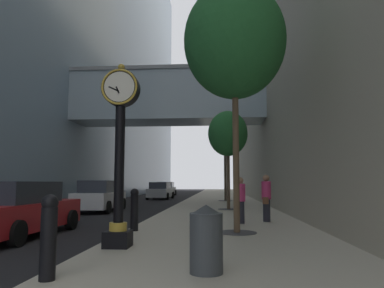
% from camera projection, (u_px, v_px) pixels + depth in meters
% --- Properties ---
extents(ground_plane, '(110.00, 110.00, 0.00)m').
position_uv_depth(ground_plane, '(184.00, 202.00, 28.67)').
color(ground_plane, black).
rests_on(ground_plane, ground).
extents(sidewalk_right, '(5.73, 80.00, 0.14)m').
position_uv_depth(sidewalk_right, '(220.00, 199.00, 31.44)').
color(sidewalk_right, '#ADA593').
rests_on(sidewalk_right, ground).
extents(street_clock, '(0.84, 0.55, 4.10)m').
position_uv_depth(street_clock, '(120.00, 145.00, 8.06)').
color(street_clock, black).
rests_on(street_clock, sidewalk_right).
extents(bollard_nearest, '(0.24, 0.24, 1.22)m').
position_uv_depth(bollard_nearest, '(49.00, 235.00, 5.24)').
color(bollard_nearest, black).
rests_on(bollard_nearest, sidewalk_right).
extents(bollard_third, '(0.24, 0.24, 1.22)m').
position_uv_depth(bollard_third, '(134.00, 209.00, 10.55)').
color(bollard_third, black).
rests_on(bollard_third, sidewalk_right).
extents(street_tree_near, '(2.99, 2.99, 7.26)m').
position_uv_depth(street_tree_near, '(234.00, 42.00, 10.65)').
color(street_tree_near, '#333335').
rests_on(street_tree_near, sidewalk_right).
extents(street_tree_mid_near, '(2.10, 2.10, 5.21)m').
position_uv_depth(street_tree_mid_near, '(228.00, 134.00, 19.28)').
color(street_tree_mid_near, '#333335').
rests_on(street_tree_mid_near, sidewalk_right).
extents(street_tree_mid_far, '(1.85, 1.85, 6.27)m').
position_uv_depth(street_tree_mid_far, '(225.00, 134.00, 28.19)').
color(street_tree_mid_far, '#333335').
rests_on(street_tree_mid_far, sidewalk_right).
extents(trash_bin, '(0.53, 0.53, 1.05)m').
position_uv_depth(trash_bin, '(206.00, 238.00, 5.65)').
color(trash_bin, '#383D42').
rests_on(trash_bin, sidewalk_right).
extents(pedestrian_walking, '(0.42, 0.50, 1.68)m').
position_uv_depth(pedestrian_walking, '(266.00, 197.00, 13.05)').
color(pedestrian_walking, '#23232D').
rests_on(pedestrian_walking, sidewalk_right).
extents(pedestrian_by_clock, '(0.48, 0.48, 1.58)m').
position_uv_depth(pedestrian_by_clock, '(240.00, 199.00, 12.48)').
color(pedestrian_by_clock, '#23232D').
rests_on(pedestrian_by_clock, sidewalk_right).
extents(car_red_near, '(1.96, 4.70, 1.56)m').
position_uv_depth(car_red_near, '(18.00, 210.00, 10.30)').
color(car_red_near, '#AD191E').
rests_on(car_red_near, ground).
extents(car_white_mid, '(2.04, 4.60, 1.64)m').
position_uv_depth(car_white_mid, '(100.00, 196.00, 19.33)').
color(car_white_mid, silver).
rests_on(car_white_mid, ground).
extents(car_silver_far, '(2.13, 4.31, 1.56)m').
position_uv_depth(car_silver_far, '(160.00, 191.00, 33.43)').
color(car_silver_far, '#B7BABF').
rests_on(car_silver_far, ground).
extents(car_grey_trailing, '(2.13, 4.14, 1.60)m').
position_uv_depth(car_grey_trailing, '(166.00, 189.00, 41.82)').
color(car_grey_trailing, slate).
rests_on(car_grey_trailing, ground).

